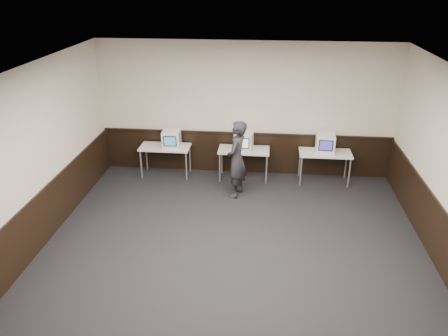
# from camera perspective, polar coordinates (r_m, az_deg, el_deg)

# --- Properties ---
(floor) EXTENTS (8.00, 8.00, 0.00)m
(floor) POSITION_cam_1_polar(r_m,az_deg,el_deg) (7.56, 0.89, -13.12)
(floor) COLOR black
(floor) RESTS_ON ground
(ceiling) EXTENTS (8.00, 8.00, 0.00)m
(ceiling) POSITION_cam_1_polar(r_m,az_deg,el_deg) (6.16, 1.08, 11.24)
(ceiling) COLOR white
(ceiling) RESTS_ON back_wall
(back_wall) EXTENTS (7.00, 0.00, 7.00)m
(back_wall) POSITION_cam_1_polar(r_m,az_deg,el_deg) (10.43, 2.83, 7.62)
(back_wall) COLOR beige
(back_wall) RESTS_ON ground
(left_wall) EXTENTS (0.00, 8.00, 8.00)m
(left_wall) POSITION_cam_1_polar(r_m,az_deg,el_deg) (7.78, -25.65, -0.84)
(left_wall) COLOR beige
(left_wall) RESTS_ON ground
(wainscot_back) EXTENTS (6.98, 0.04, 1.00)m
(wainscot_back) POSITION_cam_1_polar(r_m,az_deg,el_deg) (10.78, 2.70, 1.98)
(wainscot_back) COLOR black
(wainscot_back) RESTS_ON back_wall
(wainscot_left) EXTENTS (0.04, 7.98, 1.00)m
(wainscot_left) POSITION_cam_1_polar(r_m,az_deg,el_deg) (8.26, -24.15, -7.78)
(wainscot_left) COLOR black
(wainscot_left) RESTS_ON left_wall
(wainscot_rail) EXTENTS (6.98, 0.06, 0.04)m
(wainscot_rail) POSITION_cam_1_polar(r_m,az_deg,el_deg) (10.57, 2.75, 4.54)
(wainscot_rail) COLOR black
(wainscot_rail) RESTS_ON wainscot_back
(desk_left) EXTENTS (1.20, 0.60, 0.75)m
(desk_left) POSITION_cam_1_polar(r_m,az_deg,el_deg) (10.62, -7.69, 2.47)
(desk_left) COLOR silver
(desk_left) RESTS_ON ground
(desk_center) EXTENTS (1.20, 0.60, 0.75)m
(desk_center) POSITION_cam_1_polar(r_m,az_deg,el_deg) (10.36, 2.61, 2.10)
(desk_center) COLOR silver
(desk_center) RESTS_ON ground
(desk_right) EXTENTS (1.20, 0.60, 0.75)m
(desk_right) POSITION_cam_1_polar(r_m,az_deg,el_deg) (10.45, 13.07, 1.66)
(desk_right) COLOR silver
(desk_right) RESTS_ON ground
(emac_left) EXTENTS (0.44, 0.47, 0.41)m
(emac_left) POSITION_cam_1_polar(r_m,az_deg,el_deg) (10.46, -6.89, 3.81)
(emac_left) COLOR white
(emac_left) RESTS_ON desk_left
(emac_center) EXTENTS (0.46, 0.49, 0.42)m
(emac_center) POSITION_cam_1_polar(r_m,az_deg,el_deg) (10.27, 2.60, 3.58)
(emac_center) COLOR white
(emac_center) RESTS_ON desk_center
(emac_right) EXTENTS (0.45, 0.49, 0.43)m
(emac_right) POSITION_cam_1_polar(r_m,az_deg,el_deg) (10.37, 13.08, 3.20)
(emac_right) COLOR white
(emac_right) RESTS_ON desk_right
(person) EXTENTS (0.56, 0.71, 1.74)m
(person) POSITION_cam_1_polar(r_m,az_deg,el_deg) (9.46, 1.67, 1.13)
(person) COLOR black
(person) RESTS_ON ground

